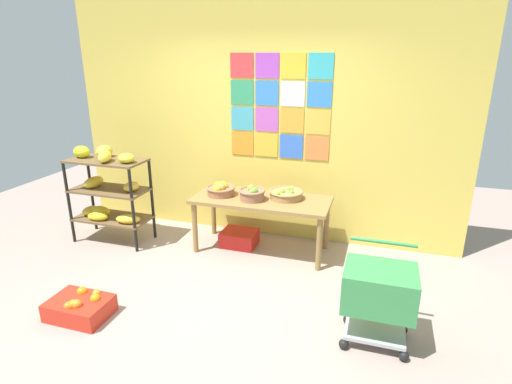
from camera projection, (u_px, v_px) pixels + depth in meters
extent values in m
plane|color=gray|center=(207.00, 300.00, 3.89)|extent=(9.33, 9.33, 0.00)
cube|color=#D9BE4D|center=(260.00, 119.00, 4.95)|extent=(4.91, 0.06, 2.96)
cube|color=red|center=(242.00, 65.00, 4.78)|extent=(0.28, 0.01, 0.28)
cube|color=purple|center=(267.00, 66.00, 4.69)|extent=(0.28, 0.01, 0.28)
cube|color=gold|center=(293.00, 66.00, 4.60)|extent=(0.28, 0.01, 0.28)
cube|color=#31A8B4|center=(321.00, 66.00, 4.51)|extent=(0.28, 0.01, 0.28)
cube|color=#2F8F5E|center=(242.00, 92.00, 4.88)|extent=(0.28, 0.01, 0.28)
cube|color=#3177D0|center=(267.00, 93.00, 4.79)|extent=(0.28, 0.01, 0.28)
cube|color=white|center=(293.00, 94.00, 4.70)|extent=(0.28, 0.01, 0.28)
cube|color=#317DD0|center=(319.00, 95.00, 4.61)|extent=(0.28, 0.01, 0.28)
cube|color=teal|center=(242.00, 118.00, 4.97)|extent=(0.28, 0.01, 0.28)
cube|color=#AE4FB4|center=(267.00, 120.00, 4.89)|extent=(0.28, 0.01, 0.28)
cube|color=gold|center=(292.00, 121.00, 4.80)|extent=(0.28, 0.01, 0.28)
cube|color=#F3AE3F|center=(318.00, 122.00, 4.71)|extent=(0.28, 0.01, 0.28)
cube|color=orange|center=(243.00, 143.00, 5.07)|extent=(0.28, 0.01, 0.28)
cube|color=gold|center=(266.00, 145.00, 4.99)|extent=(0.28, 0.01, 0.28)
cube|color=blue|center=(291.00, 147.00, 4.90)|extent=(0.28, 0.01, 0.28)
cube|color=orange|center=(317.00, 148.00, 4.81)|extent=(0.28, 0.01, 0.28)
cylinder|color=black|center=(69.00, 202.00, 4.95)|extent=(0.04, 0.04, 1.04)
cylinder|color=black|center=(133.00, 210.00, 4.69)|extent=(0.04, 0.04, 1.04)
cylinder|color=black|center=(92.00, 192.00, 5.32)|extent=(0.04, 0.04, 1.04)
cylinder|color=black|center=(152.00, 199.00, 5.07)|extent=(0.04, 0.04, 1.04)
cube|color=brown|center=(113.00, 218.00, 5.08)|extent=(0.93, 0.45, 0.03)
ellipsoid|color=yellow|center=(90.00, 210.00, 5.15)|extent=(0.17, 0.23, 0.10)
ellipsoid|color=yellow|center=(128.00, 219.00, 4.87)|extent=(0.32, 0.20, 0.10)
ellipsoid|color=yellow|center=(98.00, 216.00, 4.96)|extent=(0.27, 0.17, 0.10)
ellipsoid|color=yellow|center=(100.00, 211.00, 5.12)|extent=(0.29, 0.17, 0.12)
cube|color=brown|center=(110.00, 190.00, 4.96)|extent=(0.93, 0.45, 0.02)
ellipsoid|color=yellow|center=(94.00, 182.00, 5.01)|extent=(0.17, 0.31, 0.13)
ellipsoid|color=gold|center=(131.00, 187.00, 4.87)|extent=(0.19, 0.23, 0.11)
cube|color=brown|center=(106.00, 161.00, 4.85)|extent=(0.93, 0.45, 0.02)
ellipsoid|color=gold|center=(104.00, 151.00, 4.94)|extent=(0.19, 0.23, 0.14)
ellipsoid|color=yellow|center=(105.00, 156.00, 4.71)|extent=(0.22, 0.30, 0.13)
ellipsoid|color=yellow|center=(82.00, 152.00, 4.91)|extent=(0.25, 0.21, 0.14)
ellipsoid|color=yellow|center=(126.00, 158.00, 4.68)|extent=(0.25, 0.24, 0.11)
cube|color=olive|center=(261.00, 200.00, 4.69)|extent=(1.57, 0.67, 0.04)
cylinder|color=olive|center=(195.00, 228.00, 4.76)|extent=(0.06, 0.06, 0.62)
cylinder|color=olive|center=(319.00, 244.00, 4.34)|extent=(0.06, 0.06, 0.62)
cylinder|color=olive|center=(213.00, 211.00, 5.25)|extent=(0.06, 0.06, 0.62)
cylinder|color=olive|center=(326.00, 225.00, 4.84)|extent=(0.06, 0.06, 0.62)
cylinder|color=#966546|center=(221.00, 191.00, 4.79)|extent=(0.32, 0.32, 0.09)
torus|color=#9B6641|center=(221.00, 188.00, 4.78)|extent=(0.34, 0.34, 0.03)
sphere|color=gold|center=(225.00, 186.00, 4.79)|extent=(0.08, 0.08, 0.08)
sphere|color=gold|center=(223.00, 185.00, 4.83)|extent=(0.09, 0.09, 0.09)
sphere|color=gold|center=(218.00, 186.00, 4.77)|extent=(0.10, 0.10, 0.10)
sphere|color=gold|center=(221.00, 187.00, 4.72)|extent=(0.09, 0.09, 0.09)
sphere|color=gold|center=(221.00, 186.00, 4.76)|extent=(0.11, 0.11, 0.11)
sphere|color=gold|center=(217.00, 189.00, 4.69)|extent=(0.10, 0.10, 0.10)
cylinder|color=#A37947|center=(286.00, 195.00, 4.67)|extent=(0.37, 0.37, 0.08)
torus|color=#9D7B4E|center=(286.00, 192.00, 4.66)|extent=(0.39, 0.39, 0.02)
sphere|color=#87C52B|center=(278.00, 194.00, 4.55)|extent=(0.05, 0.05, 0.05)
sphere|color=#85D33D|center=(291.00, 189.00, 4.73)|extent=(0.06, 0.06, 0.06)
sphere|color=#7DD13A|center=(282.00, 191.00, 4.63)|extent=(0.06, 0.06, 0.06)
sphere|color=#7DCA3A|center=(282.00, 191.00, 4.66)|extent=(0.05, 0.05, 0.05)
sphere|color=#7ACE3C|center=(289.00, 189.00, 4.72)|extent=(0.05, 0.05, 0.05)
sphere|color=#7FC432|center=(292.00, 192.00, 4.61)|extent=(0.05, 0.05, 0.05)
cylinder|color=#946649|center=(252.00, 195.00, 4.62)|extent=(0.27, 0.27, 0.11)
torus|color=#90634C|center=(252.00, 191.00, 4.61)|extent=(0.30, 0.30, 0.03)
sphere|color=#67AC38|center=(254.00, 191.00, 4.57)|extent=(0.08, 0.08, 0.08)
sphere|color=#7DAB3D|center=(252.00, 192.00, 4.55)|extent=(0.07, 0.07, 0.07)
sphere|color=#7FB633|center=(251.00, 188.00, 4.61)|extent=(0.09, 0.09, 0.09)
sphere|color=#69B433|center=(253.00, 189.00, 4.60)|extent=(0.07, 0.07, 0.07)
cube|color=red|center=(239.00, 238.00, 4.99)|extent=(0.42, 0.34, 0.18)
cube|color=red|center=(80.00, 308.00, 3.63)|extent=(0.53, 0.37, 0.17)
sphere|color=orange|center=(95.00, 299.00, 3.61)|extent=(0.09, 0.09, 0.09)
sphere|color=orange|center=(77.00, 304.00, 3.51)|extent=(0.09, 0.09, 0.09)
sphere|color=orange|center=(97.00, 294.00, 3.70)|extent=(0.08, 0.08, 0.08)
sphere|color=orange|center=(82.00, 292.00, 3.73)|extent=(0.10, 0.10, 0.10)
sphere|color=orange|center=(73.00, 304.00, 3.51)|extent=(0.08, 0.08, 0.08)
sphere|color=orange|center=(69.00, 306.00, 3.51)|extent=(0.08, 0.08, 0.08)
sphere|color=black|center=(344.00, 344.00, 3.24)|extent=(0.08, 0.08, 0.08)
sphere|color=black|center=(404.00, 356.00, 3.11)|extent=(0.08, 0.08, 0.08)
sphere|color=black|center=(348.00, 319.00, 3.54)|extent=(0.08, 0.08, 0.08)
sphere|color=black|center=(403.00, 329.00, 3.41)|extent=(0.08, 0.08, 0.08)
cube|color=#A5A8AD|center=(375.00, 330.00, 3.31)|extent=(0.47, 0.35, 0.03)
cube|color=#358849|center=(379.00, 288.00, 3.18)|extent=(0.55, 0.43, 0.33)
cylinder|color=#358849|center=(384.00, 242.00, 3.31)|extent=(0.53, 0.03, 0.03)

